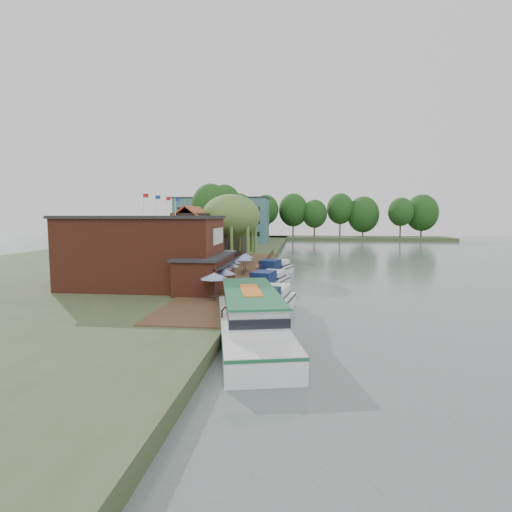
{
  "coord_description": "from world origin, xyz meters",
  "views": [
    {
      "loc": [
        -0.09,
        -39.52,
        8.23
      ],
      "look_at": [
        -6.0,
        12.0,
        3.0
      ],
      "focal_mm": 28.0,
      "sensor_mm": 36.0,
      "label": 1
    }
  ],
  "objects_px": {
    "umbrella_1": "(225,281)",
    "umbrella_2": "(221,276)",
    "pub": "(162,252)",
    "willow": "(231,229)",
    "cottage_c": "(226,232)",
    "umbrella_0": "(214,287)",
    "umbrella_3": "(230,273)",
    "cruiser_2": "(275,267)",
    "tour_boat": "(252,316)",
    "cottage_a": "(193,238)",
    "cottage_b": "(191,234)",
    "umbrella_5": "(243,265)",
    "cruiser_0": "(268,300)",
    "swan": "(254,332)",
    "cruiser_1": "(269,280)",
    "hotel_block": "(223,220)",
    "umbrella_4": "(232,269)",
    "umbrella_6": "(246,263)"
  },
  "relations": [
    {
      "from": "pub",
      "to": "umbrella_0",
      "type": "height_order",
      "value": "pub"
    },
    {
      "from": "umbrella_0",
      "to": "umbrella_1",
      "type": "height_order",
      "value": "same"
    },
    {
      "from": "cottage_a",
      "to": "umbrella_0",
      "type": "bearing_deg",
      "value": -69.94
    },
    {
      "from": "cottage_a",
      "to": "cottage_b",
      "type": "bearing_deg",
      "value": 106.7
    },
    {
      "from": "umbrella_1",
      "to": "cottage_a",
      "type": "bearing_deg",
      "value": 113.81
    },
    {
      "from": "cottage_b",
      "to": "umbrella_5",
      "type": "distance_m",
      "value": 19.79
    },
    {
      "from": "willow",
      "to": "umbrella_1",
      "type": "bearing_deg",
      "value": -81.48
    },
    {
      "from": "cottage_b",
      "to": "cottage_c",
      "type": "distance_m",
      "value": 9.85
    },
    {
      "from": "cottage_b",
      "to": "cruiser_0",
      "type": "relative_size",
      "value": 0.91
    },
    {
      "from": "umbrella_4",
      "to": "swan",
      "type": "bearing_deg",
      "value": -75.21
    },
    {
      "from": "hotel_block",
      "to": "willow",
      "type": "relative_size",
      "value": 2.44
    },
    {
      "from": "cottage_c",
      "to": "umbrella_6",
      "type": "distance_m",
      "value": 23.62
    },
    {
      "from": "cottage_a",
      "to": "cruiser_0",
      "type": "height_order",
      "value": "cottage_a"
    },
    {
      "from": "cottage_a",
      "to": "umbrella_5",
      "type": "height_order",
      "value": "cottage_a"
    },
    {
      "from": "cottage_b",
      "to": "umbrella_0",
      "type": "relative_size",
      "value": 3.93
    },
    {
      "from": "umbrella_2",
      "to": "swan",
      "type": "distance_m",
      "value": 13.17
    },
    {
      "from": "umbrella_1",
      "to": "cruiser_2",
      "type": "height_order",
      "value": "umbrella_1"
    },
    {
      "from": "cottage_a",
      "to": "umbrella_1",
      "type": "xyz_separation_m",
      "value": [
        7.95,
        -18.01,
        -2.96
      ]
    },
    {
      "from": "cottage_c",
      "to": "umbrella_0",
      "type": "relative_size",
      "value": 3.48
    },
    {
      "from": "hotel_block",
      "to": "cruiser_2",
      "type": "bearing_deg",
      "value": -71.63
    },
    {
      "from": "hotel_block",
      "to": "cruiser_2",
      "type": "xyz_separation_m",
      "value": [
        18.31,
        -55.14,
        -5.96
      ]
    },
    {
      "from": "hotel_block",
      "to": "umbrella_0",
      "type": "distance_m",
      "value": 78.45
    },
    {
      "from": "umbrella_1",
      "to": "umbrella_2",
      "type": "bearing_deg",
      "value": 107.54
    },
    {
      "from": "willow",
      "to": "umbrella_3",
      "type": "bearing_deg",
      "value": -80.58
    },
    {
      "from": "umbrella_0",
      "to": "umbrella_2",
      "type": "bearing_deg",
      "value": 96.61
    },
    {
      "from": "cottage_c",
      "to": "cruiser_1",
      "type": "bearing_deg",
      "value": -70.24
    },
    {
      "from": "willow",
      "to": "umbrella_6",
      "type": "distance_m",
      "value": 9.87
    },
    {
      "from": "umbrella_3",
      "to": "swan",
      "type": "xyz_separation_m",
      "value": [
        4.28,
        -14.3,
        -2.07
      ]
    },
    {
      "from": "umbrella_4",
      "to": "umbrella_0",
      "type": "bearing_deg",
      "value": -87.39
    },
    {
      "from": "cottage_b",
      "to": "cruiser_0",
      "type": "bearing_deg",
      "value": -64.08
    },
    {
      "from": "umbrella_3",
      "to": "willow",
      "type": "bearing_deg",
      "value": 99.42
    },
    {
      "from": "umbrella_4",
      "to": "cruiser_2",
      "type": "bearing_deg",
      "value": 68.02
    },
    {
      "from": "umbrella_2",
      "to": "umbrella_4",
      "type": "bearing_deg",
      "value": 87.88
    },
    {
      "from": "swan",
      "to": "umbrella_0",
      "type": "bearing_deg",
      "value": 124.3
    },
    {
      "from": "cottage_a",
      "to": "swan",
      "type": "height_order",
      "value": "cottage_a"
    },
    {
      "from": "umbrella_0",
      "to": "cruiser_0",
      "type": "distance_m",
      "value": 4.71
    },
    {
      "from": "umbrella_2",
      "to": "pub",
      "type": "bearing_deg",
      "value": -177.75
    },
    {
      "from": "cottage_c",
      "to": "umbrella_4",
      "type": "height_order",
      "value": "cottage_c"
    },
    {
      "from": "umbrella_4",
      "to": "cruiser_2",
      "type": "relative_size",
      "value": 0.24
    },
    {
      "from": "cruiser_1",
      "to": "cruiser_0",
      "type": "bearing_deg",
      "value": -71.78
    },
    {
      "from": "umbrella_3",
      "to": "cruiser_2",
      "type": "bearing_deg",
      "value": 73.79
    },
    {
      "from": "pub",
      "to": "willow",
      "type": "distance_m",
      "value": 20.36
    },
    {
      "from": "cruiser_1",
      "to": "swan",
      "type": "bearing_deg",
      "value": -74.97
    },
    {
      "from": "pub",
      "to": "tour_boat",
      "type": "height_order",
      "value": "pub"
    },
    {
      "from": "hotel_block",
      "to": "cottage_c",
      "type": "relative_size",
      "value": 2.99
    },
    {
      "from": "hotel_block",
      "to": "umbrella_1",
      "type": "distance_m",
      "value": 75.66
    },
    {
      "from": "cruiser_2",
      "to": "swan",
      "type": "xyz_separation_m",
      "value": [
        0.38,
        -27.72,
        -0.97
      ]
    },
    {
      "from": "willow",
      "to": "umbrella_0",
      "type": "xyz_separation_m",
      "value": [
        3.14,
        -25.92,
        -3.93
      ]
    },
    {
      "from": "umbrella_5",
      "to": "umbrella_1",
      "type": "bearing_deg",
      "value": -89.96
    },
    {
      "from": "umbrella_2",
      "to": "umbrella_0",
      "type": "bearing_deg",
      "value": -83.39
    }
  ]
}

